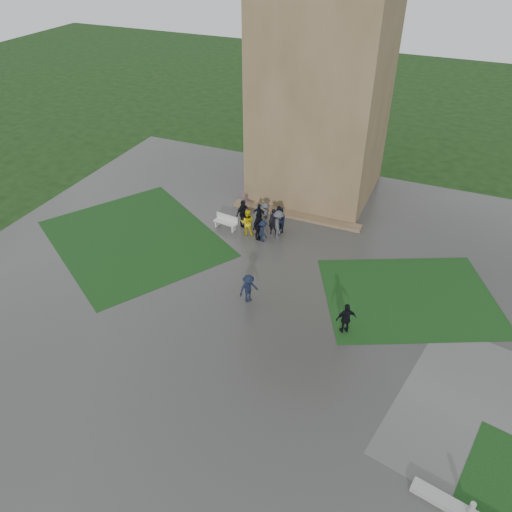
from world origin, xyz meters
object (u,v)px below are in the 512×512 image
at_px(pedestrian_mid, 249,288).
at_px(pedestrian_near, 346,318).
at_px(tower, 325,64).
at_px(bench, 226,222).

relative_size(pedestrian_mid, pedestrian_near, 0.96).
relative_size(tower, pedestrian_near, 10.33).
height_order(pedestrian_mid, pedestrian_near, pedestrian_near).
height_order(bench, pedestrian_near, pedestrian_near).
relative_size(tower, pedestrian_mid, 10.80).
bearing_deg(bench, pedestrian_mid, -48.01).
relative_size(tower, bench, 10.96).
distance_m(tower, pedestrian_near, 17.26).
bearing_deg(pedestrian_mid, bench, 71.26).
xyz_separation_m(tower, pedestrian_mid, (0.64, -13.72, -8.15)).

